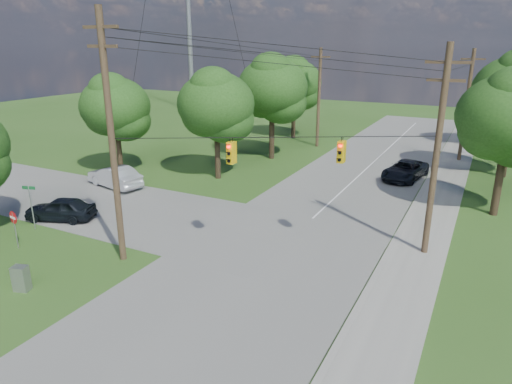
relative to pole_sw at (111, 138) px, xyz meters
The scene contains 22 objects.
ground 7.75m from the pole_sw, ahead, with size 140.00×140.00×0.00m, color #2F541C.
main_road 10.16m from the pole_sw, 34.88° to the left, with size 10.00×100.00×0.03m, color gray.
cross_road 19.30m from the pole_sw, 162.16° to the left, with size 48.00×9.00×0.03m, color gray.
sidewalk_east 15.37m from the pole_sw, 19.08° to the left, with size 2.60×100.00×0.12m, color #A1A097.
pole_sw is the anchor object (origin of this frame).
pole_ne 15.51m from the pole_sw, 29.38° to the left, with size 2.00×0.32×10.50m.
pole_north_e 32.55m from the pole_sw, 65.48° to the left, with size 2.00×0.32×10.00m.
pole_north_w 29.62m from the pole_sw, 90.77° to the left, with size 2.00×0.32×10.00m.
power_lines 13.04m from the pole_sw, 61.30° to the left, with size 13.93×29.62×4.93m.
traffic_signals 8.24m from the pole_sw, 29.38° to the left, with size 4.91×3.27×1.05m.
tree_w_near 14.99m from the pole_sw, 103.11° to the left, with size 6.00×6.00×8.40m.
tree_w_mid 22.73m from the pole_sw, 96.06° to the left, with size 6.40×6.40×9.22m.
tree_w_far 32.90m from the pole_sw, 97.69° to the left, with size 6.00×6.00×8.73m.
tree_e_near 22.78m from the pole_sw, 43.22° to the left, with size 6.20×6.20×8.81m.
tree_e_far 40.90m from the pole_sw, 66.82° to the left, with size 5.80×5.80×8.32m.
tree_cross_n 16.64m from the pole_sw, 133.29° to the left, with size 5.60×5.60×7.91m.
car_cross_dark 9.28m from the pole_sw, 162.11° to the left, with size 1.69×4.20×1.43m, color black.
car_cross_silver 13.76m from the pole_sw, 135.33° to the left, with size 1.72×4.93×1.63m, color silver.
car_main_north 24.09m from the pole_sw, 64.50° to the left, with size 2.42×5.25×1.46m, color black.
control_cabinet 7.38m from the pole_sw, 112.20° to the right, with size 0.65×0.47×1.16m, color #949799.
do_not_enter_sign 7.68m from the pole_sw, 164.57° to the right, with size 0.70×0.16×2.11m.
street_name_sign 8.70m from the pole_sw, behind, with size 0.76×0.28×2.65m.
Camera 1 is at (10.98, -15.13, 10.45)m, focal length 32.00 mm.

